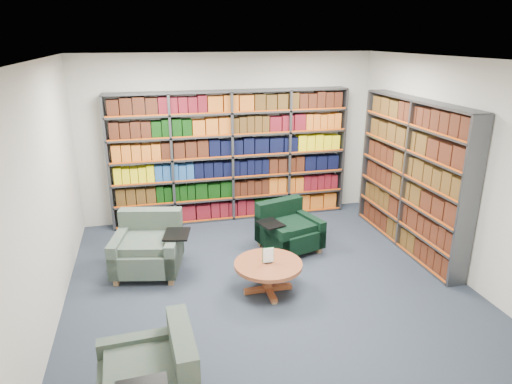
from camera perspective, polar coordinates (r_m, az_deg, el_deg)
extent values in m
cube|color=#1A1F2F|center=(6.05, 1.39, -11.30)|extent=(5.00, 5.00, 0.01)
cube|color=white|center=(5.24, 1.64, 16.32)|extent=(5.00, 5.00, 0.01)
cube|color=beige|center=(7.85, -3.36, 6.81)|extent=(5.00, 0.01, 2.80)
cube|color=beige|center=(3.33, 13.19, -11.18)|extent=(5.00, 0.01, 2.80)
cube|color=beige|center=(5.42, -24.98, -0.55)|extent=(0.01, 5.00, 2.80)
cube|color=beige|center=(6.58, 23.07, 2.94)|extent=(0.01, 5.00, 2.80)
cube|color=#47494F|center=(7.76, -3.09, 4.39)|extent=(4.00, 0.28, 2.20)
cube|color=silver|center=(7.88, -3.27, 4.62)|extent=(4.00, 0.02, 2.20)
cube|color=#D84C0A|center=(7.64, -2.91, 4.16)|extent=(4.00, 0.01, 2.20)
cube|color=#3A180C|center=(8.04, -2.98, -1.98)|extent=(3.88, 0.21, 0.29)
cube|color=#442C10|center=(7.92, -3.02, 0.50)|extent=(3.88, 0.21, 0.29)
cube|color=yellow|center=(7.81, -3.07, 3.05)|extent=(3.88, 0.21, 0.29)
cube|color=#BE5917|center=(7.72, -3.12, 5.67)|extent=(3.88, 0.21, 0.29)
cube|color=#3A180C|center=(7.64, -3.16, 8.35)|extent=(3.88, 0.21, 0.29)
cube|color=#3A180C|center=(7.58, -3.21, 11.07)|extent=(3.88, 0.21, 0.29)
cube|color=#47494F|center=(7.04, 18.84, 1.87)|extent=(0.28, 2.50, 2.20)
cube|color=silver|center=(7.11, 19.72, 1.93)|extent=(0.02, 2.50, 2.20)
cube|color=#D84C0A|center=(6.97, 17.93, 1.80)|extent=(0.02, 2.50, 2.20)
cube|color=#3A180C|center=(7.35, 18.08, -5.02)|extent=(0.21, 2.38, 0.29)
cube|color=#442C10|center=(7.21, 18.37, -2.35)|extent=(0.21, 2.38, 0.29)
cube|color=#3A180C|center=(7.09, 18.68, 0.41)|extent=(0.21, 2.38, 0.29)
cube|color=#3A180C|center=(6.99, 18.99, 3.26)|extent=(0.21, 2.38, 0.29)
cube|color=#442C10|center=(6.91, 19.31, 6.19)|extent=(0.21, 2.38, 0.29)
cube|color=#442C10|center=(6.84, 19.65, 9.17)|extent=(0.21, 2.38, 0.29)
cube|color=#0F2E3D|center=(6.37, -13.34, -7.67)|extent=(1.02, 1.02, 0.30)
cube|color=#0F2E3D|center=(6.58, -12.90, -4.90)|extent=(0.88, 0.37, 0.69)
cube|color=#0F2E3D|center=(6.42, -16.58, -6.98)|extent=(0.32, 0.87, 0.46)
cube|color=#0F2E3D|center=(6.27, -10.13, -7.10)|extent=(0.32, 0.87, 0.46)
cube|color=black|center=(6.11, -9.89, -5.22)|extent=(0.41, 0.48, 0.02)
cube|color=olive|center=(6.24, -17.07, -10.67)|extent=(0.08, 0.08, 0.10)
cube|color=olive|center=(6.09, -10.56, -10.89)|extent=(0.08, 0.08, 0.10)
cube|color=olive|center=(6.84, -15.55, -7.79)|extent=(0.08, 0.08, 0.10)
cube|color=olive|center=(6.70, -9.64, -7.91)|extent=(0.08, 0.08, 0.10)
cube|color=black|center=(6.85, 4.22, -5.46)|extent=(0.95, 0.95, 0.27)
cube|color=black|center=(7.01, 2.87, -3.33)|extent=(0.78, 0.38, 0.61)
cube|color=black|center=(6.66, 1.93, -5.52)|extent=(0.33, 0.77, 0.41)
cube|color=black|center=(7.00, 6.43, -4.37)|extent=(0.33, 0.77, 0.41)
cube|color=black|center=(6.51, 1.83, -3.96)|extent=(0.39, 0.44, 0.02)
cube|color=olive|center=(6.53, 3.47, -8.46)|extent=(0.07, 0.07, 0.09)
cube|color=olive|center=(6.87, 7.87, -7.16)|extent=(0.07, 0.07, 0.09)
cube|color=olive|center=(7.01, 0.58, -6.43)|extent=(0.07, 0.07, 0.09)
cube|color=olive|center=(7.32, 4.83, -5.33)|extent=(0.07, 0.07, 0.09)
cube|color=#0F2E3D|center=(4.19, -9.08, -20.29)|extent=(0.21, 0.81, 0.64)
cube|color=#0F2E3D|center=(4.51, -13.76, -19.13)|extent=(0.80, 0.16, 0.43)
cube|color=olive|center=(4.68, -9.20, -21.24)|extent=(0.06, 0.06, 0.09)
cylinder|color=brown|center=(5.69, 1.54, -9.06)|extent=(0.85, 0.85, 0.05)
cylinder|color=brown|center=(5.78, 1.52, -10.70)|extent=(0.11, 0.11, 0.34)
cube|color=brown|center=(5.85, 1.51, -11.98)|extent=(0.61, 0.08, 0.06)
cube|color=brown|center=(5.85, 1.51, -11.98)|extent=(0.08, 0.61, 0.06)
cube|color=black|center=(5.67, 1.54, -8.80)|extent=(0.09, 0.05, 0.01)
cube|color=white|center=(5.63, 1.55, -7.92)|extent=(0.13, 0.01, 0.19)
cube|color=#145926|center=(5.63, 1.53, -7.88)|extent=(0.15, 0.00, 0.20)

